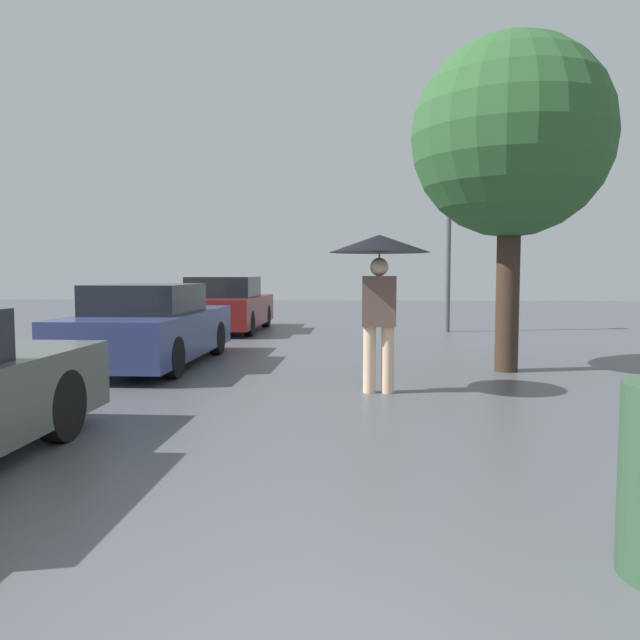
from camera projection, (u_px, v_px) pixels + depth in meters
name	position (u px, v px, depth m)	size (l,w,h in m)	color
pedestrian	(379.00, 263.00, 7.28)	(1.18, 1.18, 1.87)	beige
parked_car_middle	(151.00, 327.00, 9.60)	(1.62, 4.04, 1.25)	navy
parked_car_farthest	(226.00, 306.00, 15.15)	(1.76, 3.89, 1.32)	maroon
tree	(511.00, 139.00, 8.77)	(2.82, 2.82, 4.74)	#38281E
street_lamp	(449.00, 207.00, 14.79)	(0.35, 0.35, 4.48)	#515456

